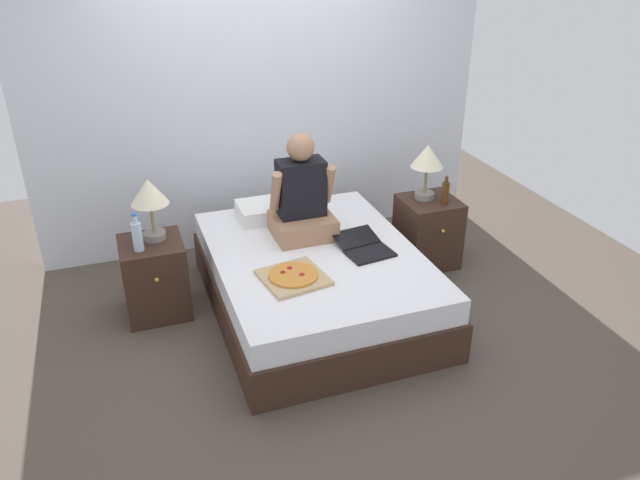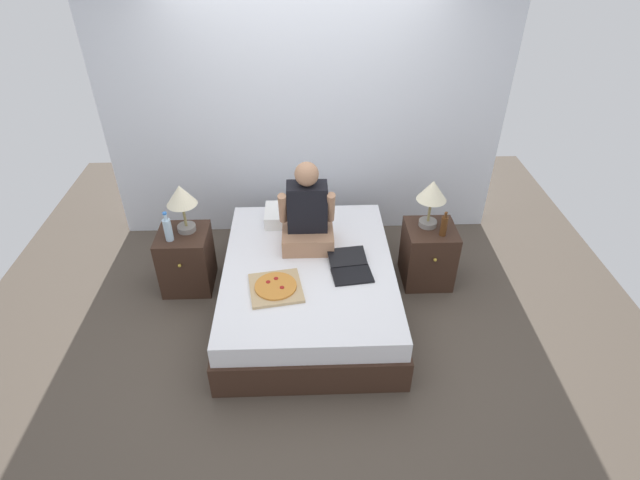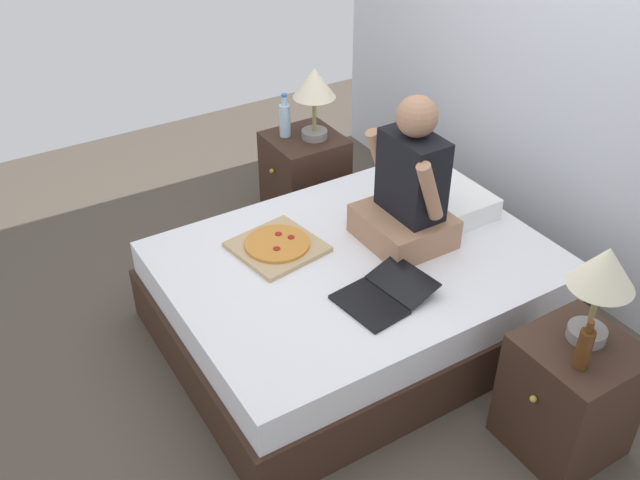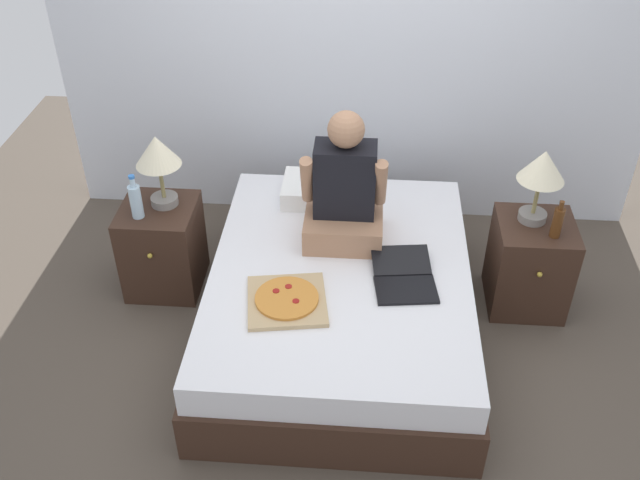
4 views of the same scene
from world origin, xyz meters
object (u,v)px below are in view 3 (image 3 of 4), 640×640
nightstand_left (152,333)px  laptop (380,365)px  lamp_on_left_nightstand (151,232)px  bed (336,390)px  lamp_on_right_nightstand (511,227)px  pizza_box (287,405)px  nightstand_right (507,326)px  beer_bottle (531,276)px  person_seated (364,275)px  water_bottle (128,280)px

nightstand_left → laptop: size_ratio=1.29×
lamp_on_left_nightstand → laptop: (1.18, -0.81, -0.37)m
bed → lamp_on_right_nightstand: bearing=32.5°
laptop → pizza_box: bearing=-144.3°
nightstand_right → beer_bottle: beer_bottle is taller
bed → beer_bottle: (1.09, 0.48, 0.40)m
bed → beer_bottle: bearing=23.7°
laptop → lamp_on_right_nightstand: bearing=46.0°
nightstand_left → lamp_on_left_nightstand: lamp_on_left_nightstand is taller
bed → person_seated: person_seated is taller
water_bottle → nightstand_right: 2.15m
nightstand_left → lamp_on_left_nightstand: (0.04, 0.05, 0.60)m
person_seated → laptop: 0.53m
person_seated → laptop: bearing=-84.4°
bed → beer_bottle: beer_bottle is taller
person_seated → pizza_box: size_ratio=1.60×
person_seated → pizza_box: person_seated is taller
lamp_on_left_nightstand → beer_bottle: lamp_on_left_nightstand is taller
water_bottle → lamp_on_right_nightstand: (2.08, 0.14, 0.22)m
water_bottle → beer_bottle: bearing=-0.3°
water_bottle → beer_bottle: (2.18, -0.01, -0.02)m
lamp_on_left_nightstand → lamp_on_right_nightstand: size_ratio=1.00×
nightstand_left → nightstand_right: same height
nightstand_right → beer_bottle: 0.39m
nightstand_left → water_bottle: (-0.08, -0.09, 0.38)m
nightstand_left → laptop: (1.22, -0.76, 0.23)m
nightstand_right → person_seated: bearing=-160.1°
beer_bottle → pizza_box: size_ratio=0.47×
lamp_on_left_nightstand → beer_bottle: (2.06, -0.15, -0.23)m
nightstand_left → beer_bottle: beer_bottle is taller
nightstand_right → lamp_on_right_nightstand: 0.60m
water_bottle → lamp_on_right_nightstand: 2.10m
person_seated → laptop: (0.04, -0.45, -0.27)m
beer_bottle → water_bottle: bearing=179.7°
nightstand_left → laptop: 1.45m
lamp_on_left_nightstand → water_bottle: bearing=-130.6°
lamp_on_left_nightstand → beer_bottle: size_ratio=1.96×
lamp_on_left_nightstand → beer_bottle: bearing=-4.2°
pizza_box → lamp_on_right_nightstand: bearing=42.6°
water_bottle → person_seated: person_seated is taller
lamp_on_right_nightstand → beer_bottle: (0.10, -0.15, -0.23)m
lamp_on_left_nightstand → person_seated: 1.19m
bed → water_bottle: bearing=156.0°
lamp_on_right_nightstand → person_seated: bearing=-156.4°
nightstand_right → nightstand_left: bearing=180.0°
nightstand_right → laptop: laptop is taller
nightstand_left → person_seated: 1.31m
bed → lamp_on_left_nightstand: 1.32m
nightstand_left → nightstand_right: bearing=0.0°
nightstand_left → pizza_box: size_ratio=1.11×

